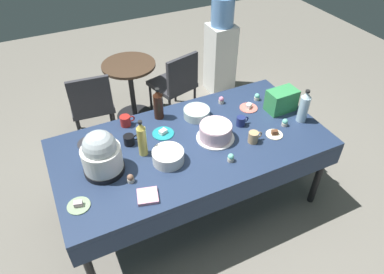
{
  "coord_description": "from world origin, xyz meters",
  "views": [
    {
      "loc": [
        -0.92,
        -1.92,
        2.6
      ],
      "look_at": [
        0.0,
        0.0,
        0.8
      ],
      "focal_mm": 32.77,
      "sensor_mm": 36.0,
      "label": 1
    }
  ],
  "objects": [
    {
      "name": "slow_cooker",
      "position": [
        -0.72,
        -0.01,
        0.91
      ],
      "size": [
        0.3,
        0.3,
        0.36
      ],
      "color": "black",
      "rests_on": "potluck_table"
    },
    {
      "name": "paper_napkin_stack",
      "position": [
        -0.52,
        -0.39,
        0.76
      ],
      "size": [
        0.17,
        0.17,
        0.02
      ],
      "primitive_type": "cube",
      "rotation": [
        0.0,
        0.0,
        -0.26
      ],
      "color": "pink",
      "rests_on": "potluck_table"
    },
    {
      "name": "dessert_plate_sage",
      "position": [
        -0.96,
        -0.26,
        0.76
      ],
      "size": [
        0.15,
        0.15,
        0.04
      ],
      "color": "#8CA87F",
      "rests_on": "potluck_table"
    },
    {
      "name": "soda_bottle_ginger_ale",
      "position": [
        -0.4,
        0.04,
        0.9
      ],
      "size": [
        0.07,
        0.07,
        0.32
      ],
      "color": "gold",
      "rests_on": "potluck_table"
    },
    {
      "name": "coffee_mug_black",
      "position": [
        -0.46,
        0.19,
        0.79
      ],
      "size": [
        0.12,
        0.09,
        0.08
      ],
      "color": "black",
      "rests_on": "potluck_table"
    },
    {
      "name": "coffee_mug_red",
      "position": [
        -0.41,
        0.44,
        0.8
      ],
      "size": [
        0.13,
        0.09,
        0.09
      ],
      "color": "#B2231E",
      "rests_on": "potluck_table"
    },
    {
      "name": "potluck_table",
      "position": [
        0.0,
        0.0,
        0.69
      ],
      "size": [
        2.2,
        1.1,
        0.75
      ],
      "color": "navy",
      "rests_on": "ground"
    },
    {
      "name": "ground",
      "position": [
        0.0,
        0.0,
        0.0
      ],
      "size": [
        9.0,
        9.0,
        0.0
      ],
      "primitive_type": "plane",
      "color": "slate"
    },
    {
      "name": "coffee_mug_tan",
      "position": [
        0.44,
        -0.21,
        0.8
      ],
      "size": [
        0.12,
        0.08,
        0.1
      ],
      "color": "tan",
      "rests_on": "potluck_table"
    },
    {
      "name": "soda_carton",
      "position": [
        0.91,
        0.06,
        0.85
      ],
      "size": [
        0.26,
        0.17,
        0.2
      ],
      "primitive_type": "cube",
      "rotation": [
        0.0,
        0.0,
        0.02
      ],
      "color": "#338C4C",
      "rests_on": "potluck_table"
    },
    {
      "name": "cupcake_berry",
      "position": [
        0.8,
        -0.15,
        0.78
      ],
      "size": [
        0.05,
        0.05,
        0.07
      ],
      "color": "beige",
      "rests_on": "potluck_table"
    },
    {
      "name": "dessert_plate_coral",
      "position": [
        0.66,
        0.2,
        0.76
      ],
      "size": [
        0.16,
        0.16,
        0.05
      ],
      "color": "#E07266",
      "rests_on": "potluck_table"
    },
    {
      "name": "coffee_mug_navy",
      "position": [
        0.47,
        0.02,
        0.79
      ],
      "size": [
        0.11,
        0.08,
        0.08
      ],
      "color": "navy",
      "rests_on": "potluck_table"
    },
    {
      "name": "cupcake_lemon",
      "position": [
        -0.58,
        -0.2,
        0.78
      ],
      "size": [
        0.05,
        0.05,
        0.07
      ],
      "color": "beige",
      "rests_on": "potluck_table"
    },
    {
      "name": "round_cafe_table",
      "position": [
        -0.05,
        1.52,
        0.5
      ],
      "size": [
        0.6,
        0.6,
        0.72
      ],
      "color": "#473323",
      "rests_on": "ground"
    },
    {
      "name": "maroon_chair_left",
      "position": [
        -0.56,
        1.3,
        0.49
      ],
      "size": [
        0.48,
        0.48,
        0.85
      ],
      "color": "#333338",
      "rests_on": "ground"
    },
    {
      "name": "cupcake_rose",
      "position": [
        0.17,
        -0.33,
        0.78
      ],
      "size": [
        0.05,
        0.05,
        0.07
      ],
      "color": "beige",
      "rests_on": "potluck_table"
    },
    {
      "name": "cupcake_mint",
      "position": [
        0.81,
        0.28,
        0.78
      ],
      "size": [
        0.05,
        0.05,
        0.07
      ],
      "color": "beige",
      "rests_on": "potluck_table"
    },
    {
      "name": "soda_bottle_water",
      "position": [
        0.98,
        -0.15,
        0.89
      ],
      "size": [
        0.08,
        0.08,
        0.31
      ],
      "color": "silver",
      "rests_on": "potluck_table"
    },
    {
      "name": "glass_salad_bowl",
      "position": [
        0.18,
        0.29,
        0.79
      ],
      "size": [
        0.23,
        0.23,
        0.08
      ],
      "primitive_type": "cylinder",
      "color": "#B2C6BC",
      "rests_on": "potluck_table"
    },
    {
      "name": "dessert_plate_cream",
      "position": [
        0.65,
        -0.22,
        0.76
      ],
      "size": [
        0.14,
        0.14,
        0.05
      ],
      "color": "beige",
      "rests_on": "potluck_table"
    },
    {
      "name": "soda_bottle_cola",
      "position": [
        -0.12,
        0.42,
        0.89
      ],
      "size": [
        0.08,
        0.08,
        0.29
      ],
      "color": "#33190F",
      "rests_on": "potluck_table"
    },
    {
      "name": "ceramic_snack_bowl",
      "position": [
        -0.26,
        -0.13,
        0.8
      ],
      "size": [
        0.24,
        0.24,
        0.1
      ],
      "primitive_type": "cylinder",
      "color": "silver",
      "rests_on": "potluck_table"
    },
    {
      "name": "frosted_layer_cake",
      "position": [
        0.19,
        -0.04,
        0.82
      ],
      "size": [
        0.31,
        0.31,
        0.14
      ],
      "color": "silver",
      "rests_on": "potluck_table"
    },
    {
      "name": "cupcake_vanilla",
      "position": [
        0.48,
        0.38,
        0.78
      ],
      "size": [
        0.05,
        0.05,
        0.07
      ],
      "color": "beige",
      "rests_on": "potluck_table"
    },
    {
      "name": "dessert_plate_charcoal",
      "position": [
        -0.76,
        0.34,
        0.76
      ],
      "size": [
        0.18,
        0.18,
        0.05
      ],
      "color": "#2D2D33",
      "rests_on": "potluck_table"
    },
    {
      "name": "dessert_plate_teal",
      "position": [
        -0.17,
        0.19,
        0.76
      ],
      "size": [
        0.18,
        0.18,
        0.04
      ],
      "color": "teal",
      "rests_on": "potluck_table"
    },
    {
      "name": "cupcake_cocoa",
      "position": [
        1.03,
        0.27,
        0.78
      ],
      "size": [
        0.05,
        0.05,
        0.07
      ],
      "color": "beige",
      "rests_on": "potluck_table"
    },
    {
      "name": "water_cooler",
      "position": [
        1.19,
        1.63,
        0.59
      ],
      "size": [
        0.32,
        0.32,
        1.24
      ],
      "color": "silver",
      "rests_on": "ground"
    },
    {
      "name": "maroon_chair_right",
      "position": [
        0.42,
        1.3,
        0.49
      ],
      "size": [
        0.54,
        0.54,
        0.85
      ],
      "color": "#333338",
      "rests_on": "ground"
    }
  ]
}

